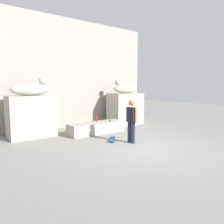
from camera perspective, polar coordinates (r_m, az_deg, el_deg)
name	(u,v)px	position (r m, az deg, el deg)	size (l,w,h in m)	color
ground_plane	(147,149)	(7.64, 9.19, -9.76)	(40.00, 40.00, 0.00)	gray
facade_wall	(72,74)	(11.95, -10.60, 9.81)	(9.10, 0.60, 5.64)	#9C938B
pedestal_left	(31,117)	(9.78, -20.70, -1.13)	(1.89, 1.12, 1.78)	#A39E93
pedestal_right	(125,109)	(12.30, 3.55, 0.83)	(1.89, 1.12, 1.78)	#A39E93
statue_reclining_left	(31,89)	(9.71, -20.79, 5.76)	(1.60, 0.57, 0.78)	#AAAD9A
statue_reclining_right	(125,88)	(12.22, 3.46, 6.30)	(1.61, 0.58, 0.78)	#AAAD9A
ledge_block	(97,128)	(10.01, -4.13, -4.21)	(2.70, 0.82, 0.52)	#A39E93
skater	(131,119)	(8.23, 5.19, -1.92)	(0.23, 0.54, 1.67)	#1E233F
skateboard	(112,139)	(8.69, 0.10, -7.18)	(0.65, 0.75, 0.08)	navy
bottle_red	(97,119)	(10.07, -4.14, -1.86)	(0.06, 0.06, 0.33)	red
bottle_green	(110,119)	(10.04, -0.49, -1.93)	(0.06, 0.06, 0.31)	#1E722D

